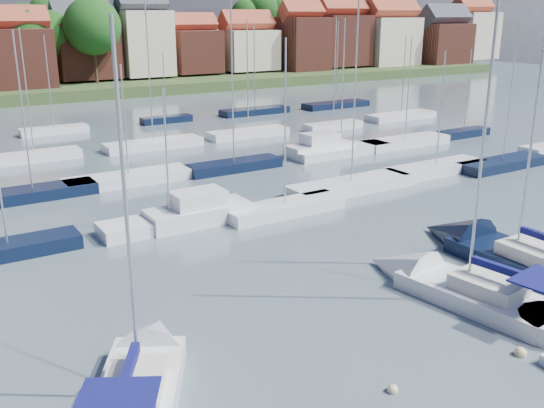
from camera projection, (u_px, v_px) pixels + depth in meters
ground at (160, 156)px, 59.32m from camera, size 260.00×260.00×0.00m
sailboat_left at (143, 378)px, 22.66m from camera, size 7.71×10.69×14.56m
sailboat_centre at (450, 287)px, 30.18m from camera, size 4.89×12.28×16.21m
sailboat_navy at (497, 253)px, 34.53m from camera, size 3.62×13.39×18.43m
buoy_c at (392, 392)px, 22.44m from camera, size 0.42×0.42×0.42m
buoy_d at (520, 355)px, 24.84m from camera, size 0.52×0.52×0.52m
buoy_e at (397, 270)px, 33.02m from camera, size 0.43×0.43×0.43m
marina_field at (199, 159)px, 56.22m from camera, size 79.62×41.41×15.93m
far_shore_town at (10, 55)px, 134.05m from camera, size 212.46×90.00×22.27m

